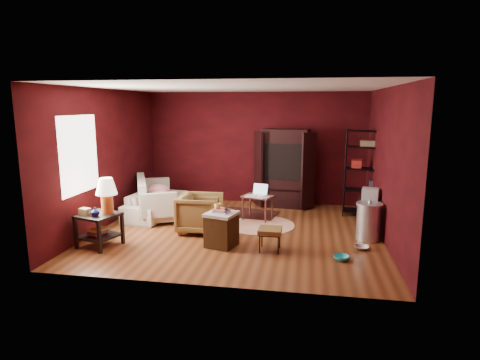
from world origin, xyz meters
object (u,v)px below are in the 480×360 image
Objects in this scene: sofa at (157,199)px; wire_shelving at (367,170)px; hamper at (222,229)px; side_table at (103,206)px; tv_armoire at (285,167)px; laptop_desk at (258,198)px; armchair at (200,211)px.

wire_shelving is (4.66, 0.75, 0.69)m from sofa.
wire_shelving reaches higher than hamper.
tv_armoire is at bearing 48.83° from side_table.
laptop_desk is 0.41× the size of tv_armoire.
tv_armoire is at bearing 86.90° from laptop_desk.
side_table reaches higher than laptop_desk.
laptop_desk is (2.31, 0.04, 0.10)m from sofa.
laptop_desk is (0.42, 1.79, 0.16)m from hamper.
hamper is at bearing -100.78° from tv_armoire.
armchair is at bearing 36.06° from side_table.
sofa reaches higher than hamper.
laptop_desk is at bearing -156.78° from wire_shelving.
tv_armoire is at bearing -34.60° from armchair.
wire_shelving is at bearing 42.17° from hamper.
wire_shelving reaches higher than sofa.
side_table is 5.61m from wire_shelving.
wire_shelving is (2.77, 2.50, 0.74)m from hamper.
tv_armoire is 0.98× the size of wire_shelving.
wire_shelving is at bearing -64.12° from armchair.
side_table is 0.63× the size of wire_shelving.
laptop_desk reaches higher than hamper.
laptop_desk is (2.48, 2.12, -0.26)m from side_table.
hamper is 3.27m from tv_armoire.
hamper is at bearing -126.33° from sofa.
wire_shelving reaches higher than tv_armoire.
armchair is 1.85m from side_table.
side_table is (-0.17, -2.08, 0.36)m from sofa.
wire_shelving reaches higher than laptop_desk.
tv_armoire reaches higher than armchair.
laptop_desk is at bearing -45.76° from armchair.
armchair is 0.43× the size of wire_shelving.
tv_armoire reaches higher than sofa.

